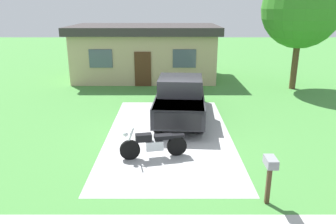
% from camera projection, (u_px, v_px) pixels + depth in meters
% --- Properties ---
extents(ground_plane, '(80.00, 80.00, 0.00)m').
position_uv_depth(ground_plane, '(167.00, 135.00, 12.71)').
color(ground_plane, '#46883D').
extents(driveway_pad, '(4.70, 8.82, 0.01)m').
position_uv_depth(driveway_pad, '(167.00, 135.00, 12.71)').
color(driveway_pad, '#AEAEAE').
rests_on(driveway_pad, ground).
extents(motorcycle, '(2.19, 0.80, 1.09)m').
position_uv_depth(motorcycle, '(152.00, 144.00, 10.69)').
color(motorcycle, black).
rests_on(motorcycle, ground).
extents(pickup_truck, '(2.39, 5.75, 1.90)m').
position_uv_depth(pickup_truck, '(179.00, 96.00, 14.46)').
color(pickup_truck, black).
rests_on(pickup_truck, ground).
extents(mailbox, '(0.26, 0.48, 1.26)m').
position_uv_depth(mailbox, '(269.00, 168.00, 8.04)').
color(mailbox, '#4C3823').
rests_on(mailbox, ground).
extents(shade_tree, '(4.37, 4.37, 6.75)m').
position_uv_depth(shade_tree, '(300.00, 9.00, 18.37)').
color(shade_tree, brown).
rests_on(shade_tree, ground).
extents(neighbor_house, '(9.60, 5.60, 3.50)m').
position_uv_depth(neighbor_house, '(144.00, 51.00, 22.16)').
color(neighbor_house, tan).
rests_on(neighbor_house, ground).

